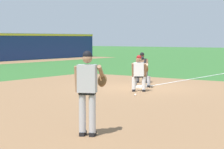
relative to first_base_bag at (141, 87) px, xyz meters
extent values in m
plane|color=#336B2D|center=(0.00, 0.00, -0.04)|extent=(160.00, 160.00, 0.00)
cube|color=#936B47|center=(-4.29, -2.01, -0.04)|extent=(18.00, 18.00, 0.01)
cube|color=white|center=(7.83, 0.00, -0.04)|extent=(15.67, 0.10, 0.00)
cube|color=white|center=(0.00, 0.00, 0.00)|extent=(0.38, 0.38, 0.09)
sphere|color=white|center=(-2.36, -1.23, -0.01)|extent=(0.07, 0.07, 0.07)
cube|color=black|center=(-8.59, -3.90, 0.00)|extent=(0.28, 0.21, 0.09)
cylinder|color=#B2B2B7|center=(-8.63, -3.92, 0.46)|extent=(0.15, 0.15, 0.84)
cube|color=black|center=(-8.50, -4.10, 0.00)|extent=(0.28, 0.21, 0.09)
cylinder|color=#B2B2B7|center=(-8.54, -4.12, 0.46)|extent=(0.15, 0.15, 0.84)
cube|color=black|center=(-8.58, -4.02, 0.90)|extent=(0.33, 0.39, 0.06)
cube|color=#B2B2B7|center=(-8.58, -4.02, 1.22)|extent=(0.39, 0.46, 0.60)
sphere|color=#9E7051|center=(-8.57, -4.01, 1.65)|extent=(0.21, 0.21, 0.21)
sphere|color=black|center=(-8.57, -4.01, 1.72)|extent=(0.20, 0.20, 0.20)
cube|color=black|center=(-8.48, -3.97, 1.69)|extent=(0.17, 0.20, 0.02)
cylinder|color=#9E7051|center=(-8.62, -3.76, 1.19)|extent=(0.21, 0.16, 0.59)
cylinder|color=#9E7051|center=(-8.21, -4.12, 1.31)|extent=(0.52, 0.30, 0.41)
ellipsoid|color=brown|center=(-8.13, -4.08, 1.14)|extent=(0.35, 0.31, 0.34)
cube|color=black|center=(0.38, -0.15, 0.00)|extent=(0.28, 0.21, 0.09)
cylinder|color=#B2B2B7|center=(0.42, -0.13, 0.23)|extent=(0.15, 0.15, 0.40)
cube|color=black|center=(0.13, 0.40, 0.00)|extent=(0.28, 0.21, 0.09)
cylinder|color=#B2B2B7|center=(0.16, 0.41, 0.23)|extent=(0.15, 0.15, 0.40)
cube|color=black|center=(0.29, 0.14, 0.46)|extent=(0.33, 0.39, 0.06)
cube|color=#B2B2B7|center=(0.29, 0.14, 0.73)|extent=(0.39, 0.46, 0.52)
sphere|color=tan|center=(0.27, 0.13, 1.12)|extent=(0.21, 0.21, 0.21)
sphere|color=black|center=(0.27, 0.13, 1.20)|extent=(0.20, 0.20, 0.20)
cube|color=black|center=(0.19, 0.10, 1.17)|extent=(0.17, 0.20, 0.02)
cylinder|color=tan|center=(0.02, -0.26, 0.88)|extent=(0.57, 0.33, 0.24)
cylinder|color=tan|center=(0.09, 0.33, 0.67)|extent=(0.25, 0.18, 0.58)
ellipsoid|color=brown|center=(-0.18, -0.35, 0.80)|extent=(0.28, 0.27, 0.35)
cube|color=black|center=(-1.26, -0.45, 0.00)|extent=(0.28, 0.22, 0.09)
cylinder|color=white|center=(-1.29, -0.47, 0.28)|extent=(0.15, 0.15, 0.50)
cube|color=black|center=(-1.07, -0.80, 0.00)|extent=(0.28, 0.22, 0.09)
cylinder|color=white|center=(-1.10, -0.82, 0.28)|extent=(0.15, 0.15, 0.50)
cube|color=black|center=(-1.20, -0.64, 0.55)|extent=(0.34, 0.39, 0.06)
cube|color=white|center=(-1.20, -0.64, 0.85)|extent=(0.40, 0.47, 0.54)
sphere|color=#9E7051|center=(-1.18, -0.63, 1.25)|extent=(0.21, 0.21, 0.21)
sphere|color=maroon|center=(-1.18, -0.63, 1.32)|extent=(0.20, 0.20, 0.20)
cube|color=maroon|center=(-1.10, -0.59, 1.29)|extent=(0.18, 0.20, 0.02)
cylinder|color=#9E7051|center=(-1.19, -0.35, 0.81)|extent=(0.33, 0.23, 0.56)
cylinder|color=#9E7051|center=(-0.95, -0.79, 0.81)|extent=(0.33, 0.23, 0.56)
cube|color=black|center=(1.92, 0.92, 0.00)|extent=(0.28, 0.21, 0.09)
cylinder|color=#515154|center=(1.96, 0.94, 0.28)|extent=(0.15, 0.15, 0.50)
cube|color=black|center=(1.74, 1.28, 0.00)|extent=(0.28, 0.21, 0.09)
cylinder|color=#515154|center=(1.78, 1.30, 0.28)|extent=(0.15, 0.15, 0.50)
cube|color=black|center=(1.87, 1.12, 0.55)|extent=(0.33, 0.39, 0.06)
cube|color=#232326|center=(1.87, 1.12, 0.85)|extent=(0.39, 0.46, 0.54)
sphere|color=brown|center=(1.85, 1.11, 1.25)|extent=(0.21, 0.21, 0.21)
sphere|color=black|center=(1.85, 1.11, 1.32)|extent=(0.20, 0.20, 0.20)
cube|color=black|center=(1.77, 1.07, 1.29)|extent=(0.17, 0.20, 0.02)
cylinder|color=brown|center=(1.85, 0.83, 0.81)|extent=(0.33, 0.22, 0.56)
cylinder|color=brown|center=(1.63, 1.28, 0.81)|extent=(0.33, 0.22, 0.56)
camera|label=1|loc=(-15.83, -9.93, 2.08)|focal=70.00mm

